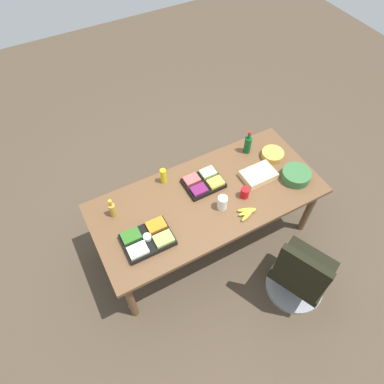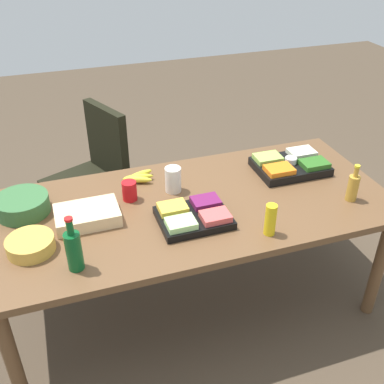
{
  "view_description": "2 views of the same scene",
  "coord_description": "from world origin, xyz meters",
  "px_view_note": "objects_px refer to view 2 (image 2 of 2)",
  "views": [
    {
      "loc": [
        1.05,
        1.63,
        3.37
      ],
      "look_at": [
        0.12,
        -0.09,
        0.8
      ],
      "focal_mm": 32.66,
      "sensor_mm": 36.0,
      "label": 1
    },
    {
      "loc": [
        -0.65,
        -1.95,
        2.13
      ],
      "look_at": [
        0.01,
        0.01,
        0.81
      ],
      "focal_mm": 43.0,
      "sensor_mm": 36.0,
      "label": 2
    }
  ],
  "objects_px": {
    "office_chair": "(93,190)",
    "wine_bottle": "(74,249)",
    "veggie_tray": "(290,165)",
    "chip_bowl": "(30,245)",
    "fruit_platter": "(194,216)",
    "dressing_bottle": "(353,187)",
    "mayo_jar": "(173,180)",
    "mustard_bottle": "(270,220)",
    "sheet_cake": "(87,215)",
    "salad_bowl": "(22,205)",
    "banana_bunch": "(138,177)",
    "red_solo_cup": "(130,191)",
    "conference_table": "(192,215)"
  },
  "relations": [
    {
      "from": "office_chair",
      "to": "wine_bottle",
      "type": "bearing_deg",
      "value": -99.27
    },
    {
      "from": "veggie_tray",
      "to": "chip_bowl",
      "type": "bearing_deg",
      "value": -169.13
    },
    {
      "from": "chip_bowl",
      "to": "fruit_platter",
      "type": "bearing_deg",
      "value": -1.47
    },
    {
      "from": "fruit_platter",
      "to": "dressing_bottle",
      "type": "distance_m",
      "value": 0.89
    },
    {
      "from": "office_chair",
      "to": "wine_bottle",
      "type": "distance_m",
      "value": 1.37
    },
    {
      "from": "mayo_jar",
      "to": "mustard_bottle",
      "type": "distance_m",
      "value": 0.63
    },
    {
      "from": "sheet_cake",
      "to": "mustard_bottle",
      "type": "height_order",
      "value": "mustard_bottle"
    },
    {
      "from": "sheet_cake",
      "to": "chip_bowl",
      "type": "distance_m",
      "value": 0.32
    },
    {
      "from": "mayo_jar",
      "to": "wine_bottle",
      "type": "height_order",
      "value": "wine_bottle"
    },
    {
      "from": "salad_bowl",
      "to": "banana_bunch",
      "type": "bearing_deg",
      "value": 10.83
    },
    {
      "from": "banana_bunch",
      "to": "mayo_jar",
      "type": "bearing_deg",
      "value": -46.22
    },
    {
      "from": "sheet_cake",
      "to": "dressing_bottle",
      "type": "relative_size",
      "value": 1.5
    },
    {
      "from": "salad_bowl",
      "to": "sheet_cake",
      "type": "bearing_deg",
      "value": -30.73
    },
    {
      "from": "veggie_tray",
      "to": "salad_bowl",
      "type": "height_order",
      "value": "salad_bowl"
    },
    {
      "from": "chip_bowl",
      "to": "red_solo_cup",
      "type": "distance_m",
      "value": 0.6
    },
    {
      "from": "salad_bowl",
      "to": "chip_bowl",
      "type": "xyz_separation_m",
      "value": [
        0.03,
        -0.34,
        -0.01
      ]
    },
    {
      "from": "mayo_jar",
      "to": "veggie_tray",
      "type": "xyz_separation_m",
      "value": [
        0.74,
        -0.0,
        -0.04
      ]
    },
    {
      "from": "conference_table",
      "to": "red_solo_cup",
      "type": "bearing_deg",
      "value": 153.71
    },
    {
      "from": "conference_table",
      "to": "dressing_bottle",
      "type": "relative_size",
      "value": 10.21
    },
    {
      "from": "office_chair",
      "to": "chip_bowl",
      "type": "relative_size",
      "value": 4.27
    },
    {
      "from": "mayo_jar",
      "to": "office_chair",
      "type": "bearing_deg",
      "value": 116.37
    },
    {
      "from": "office_chair",
      "to": "wine_bottle",
      "type": "xyz_separation_m",
      "value": [
        -0.21,
        -1.26,
        0.49
      ]
    },
    {
      "from": "veggie_tray",
      "to": "chip_bowl",
      "type": "height_order",
      "value": "veggie_tray"
    },
    {
      "from": "veggie_tray",
      "to": "chip_bowl",
      "type": "relative_size",
      "value": 1.9
    },
    {
      "from": "salad_bowl",
      "to": "fruit_platter",
      "type": "xyz_separation_m",
      "value": [
        0.82,
        -0.36,
        -0.01
      ]
    },
    {
      "from": "office_chair",
      "to": "red_solo_cup",
      "type": "bearing_deg",
      "value": -80.17
    },
    {
      "from": "conference_table",
      "to": "chip_bowl",
      "type": "distance_m",
      "value": 0.85
    },
    {
      "from": "banana_bunch",
      "to": "office_chair",
      "type": "bearing_deg",
      "value": 110.22
    },
    {
      "from": "mayo_jar",
      "to": "red_solo_cup",
      "type": "relative_size",
      "value": 1.33
    },
    {
      "from": "fruit_platter",
      "to": "chip_bowl",
      "type": "relative_size",
      "value": 1.62
    },
    {
      "from": "mustard_bottle",
      "to": "banana_bunch",
      "type": "bearing_deg",
      "value": 125.46
    },
    {
      "from": "sheet_cake",
      "to": "fruit_platter",
      "type": "bearing_deg",
      "value": -18.79
    },
    {
      "from": "dressing_bottle",
      "to": "mustard_bottle",
      "type": "height_order",
      "value": "dressing_bottle"
    },
    {
      "from": "conference_table",
      "to": "salad_bowl",
      "type": "height_order",
      "value": "salad_bowl"
    },
    {
      "from": "office_chair",
      "to": "veggie_tray",
      "type": "height_order",
      "value": "office_chair"
    },
    {
      "from": "veggie_tray",
      "to": "conference_table",
      "type": "bearing_deg",
      "value": -166.86
    },
    {
      "from": "conference_table",
      "to": "mustard_bottle",
      "type": "relative_size",
      "value": 13.11
    },
    {
      "from": "wine_bottle",
      "to": "chip_bowl",
      "type": "distance_m",
      "value": 0.28
    },
    {
      "from": "banana_bunch",
      "to": "salad_bowl",
      "type": "height_order",
      "value": "salad_bowl"
    },
    {
      "from": "sheet_cake",
      "to": "red_solo_cup",
      "type": "xyz_separation_m",
      "value": [
        0.25,
        0.13,
        0.02
      ]
    },
    {
      "from": "office_chair",
      "to": "mustard_bottle",
      "type": "bearing_deg",
      "value": -61.13
    },
    {
      "from": "banana_bunch",
      "to": "conference_table",
      "type": "bearing_deg",
      "value": -56.6
    },
    {
      "from": "sheet_cake",
      "to": "banana_bunch",
      "type": "distance_m",
      "value": 0.45
    },
    {
      "from": "office_chair",
      "to": "banana_bunch",
      "type": "bearing_deg",
      "value": -69.78
    },
    {
      "from": "veggie_tray",
      "to": "wine_bottle",
      "type": "bearing_deg",
      "value": -160.14
    },
    {
      "from": "conference_table",
      "to": "office_chair",
      "type": "xyz_separation_m",
      "value": [
        -0.44,
        0.94,
        -0.31
      ]
    },
    {
      "from": "conference_table",
      "to": "banana_bunch",
      "type": "relative_size",
      "value": 11.19
    },
    {
      "from": "fruit_platter",
      "to": "wine_bottle",
      "type": "bearing_deg",
      "value": -164.52
    },
    {
      "from": "office_chair",
      "to": "wine_bottle",
      "type": "height_order",
      "value": "wine_bottle"
    },
    {
      "from": "mayo_jar",
      "to": "salad_bowl",
      "type": "bearing_deg",
      "value": 176.79
    }
  ]
}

